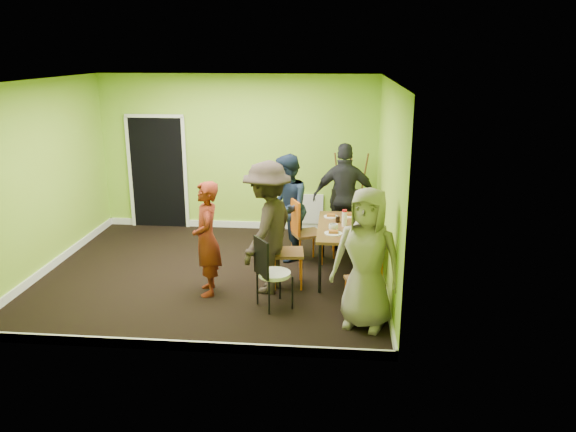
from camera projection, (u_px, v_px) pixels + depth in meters
The scene contains 28 objects.
ground at pixel (214, 273), 8.36m from camera, with size 5.00×5.00×0.00m, color black.
room_walls at pixel (210, 209), 8.12m from camera, with size 5.04×4.54×2.82m.
dining_table at pixel (349, 230), 8.12m from camera, with size 0.90×1.50×0.75m.
chair_left_far at pixel (302, 228), 8.60m from camera, with size 0.56×0.56×1.02m.
chair_left_near at pixel (281, 246), 7.77m from camera, with size 0.48×0.48×1.05m.
chair_back_end at pixel (345, 209), 9.06m from camera, with size 0.44×0.52×1.04m.
chair_front_end at pixel (365, 277), 6.89m from camera, with size 0.48×0.48×0.93m.
chair_bentwood at pixel (270, 270), 7.10m from camera, with size 0.52×0.51×0.95m.
easel at pixel (350, 194), 9.89m from camera, with size 0.60×0.57×1.50m.
plate_near_left at pixel (331, 217), 8.54m from camera, with size 0.22×0.22×0.01m, color white.
plate_near_right at pixel (333, 233), 7.76m from camera, with size 0.25×0.25×0.01m, color white.
plate_far_back at pixel (349, 216), 8.58m from camera, with size 0.23×0.23×0.01m, color white.
plate_far_front at pixel (350, 237), 7.62m from camera, with size 0.22×0.22×0.01m, color white.
plate_wall_back at pixel (361, 223), 8.22m from camera, with size 0.27×0.27×0.01m, color white.
plate_wall_front at pixel (362, 230), 7.89m from camera, with size 0.24×0.24×0.01m, color white.
thermos at pixel (344, 219), 8.06m from camera, with size 0.07×0.07×0.22m, color white.
blue_bottle at pixel (369, 226), 7.81m from camera, with size 0.07×0.07×0.18m, color blue.
orange_bottle at pixel (344, 219), 8.32m from camera, with size 0.03×0.03×0.08m, color orange.
glass_mid at pixel (338, 220), 8.27m from camera, with size 0.06×0.06×0.08m, color black.
glass_back at pixel (356, 214), 8.52m from camera, with size 0.07×0.07×0.11m, color black.
glass_front at pixel (353, 233), 7.62m from camera, with size 0.07×0.07×0.10m, color black.
cup_a at pixel (333, 228), 7.86m from camera, with size 0.13×0.13×0.10m, color white.
cup_b at pixel (362, 221), 8.18m from camera, with size 0.11×0.11×0.10m, color white.
person_standing at pixel (207, 239), 7.47m from camera, with size 0.57×0.37×1.56m, color maroon.
person_left_far at pixel (287, 208), 8.72m from camera, with size 0.81×0.63×1.67m, color #162237.
person_left_near at pixel (268, 228), 7.53m from camera, with size 1.17×0.67×1.81m, color black.
person_back_end at pixel (345, 197), 9.12m from camera, with size 1.04×0.43×1.78m, color black.
person_front_end at pixel (367, 259), 6.55m from camera, with size 0.83×0.54×1.70m, color gray.
Camera 1 is at (1.82, -7.63, 3.20)m, focal length 35.00 mm.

